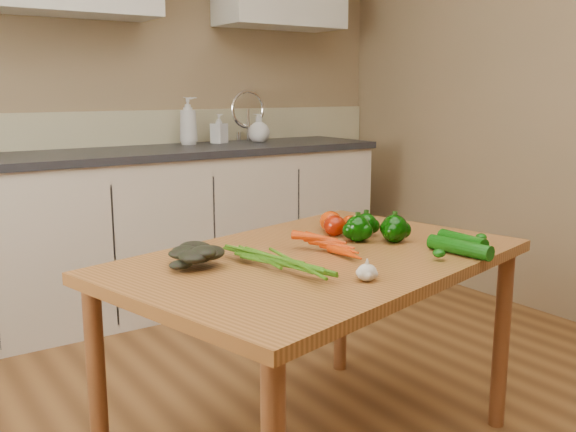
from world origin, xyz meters
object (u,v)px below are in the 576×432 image
at_px(soap_bottle_c, 259,128).
at_px(zucchini_a, 462,241).
at_px(table, 319,278).
at_px(soap_bottle_a, 188,121).
at_px(zucchini_b, 460,247).
at_px(carrot_bunch, 312,249).
at_px(pepper_a, 358,229).
at_px(soap_bottle_b, 219,129).
at_px(leafy_greens, 193,251).
at_px(pepper_b, 366,225).
at_px(tomato_a, 335,226).
at_px(tomato_b, 331,221).
at_px(tomato_c, 350,224).
at_px(garlic_bulb, 367,272).
at_px(pepper_c, 395,229).

bearing_deg(soap_bottle_c, zucchini_a, 40.00).
distance_m(table, soap_bottle_a, 1.99).
bearing_deg(zucchini_b, carrot_bunch, 151.46).
height_order(soap_bottle_a, pepper_a, soap_bottle_a).
distance_m(soap_bottle_b, pepper_a, 1.88).
bearing_deg(leafy_greens, pepper_b, 1.46).
relative_size(soap_bottle_b, zucchini_b, 0.80).
distance_m(table, zucchini_b, 0.46).
height_order(soap_bottle_c, tomato_a, soap_bottle_c).
relative_size(tomato_b, tomato_c, 1.20).
relative_size(soap_bottle_a, carrot_bunch, 1.14).
relative_size(table, carrot_bunch, 6.05).
xyz_separation_m(carrot_bunch, leafy_greens, (-0.34, 0.13, 0.01)).
bearing_deg(soap_bottle_b, soap_bottle_c, -129.57).
distance_m(carrot_bunch, garlic_bulb, 0.27).
xyz_separation_m(pepper_c, tomato_c, (-0.03, 0.21, -0.02)).
relative_size(carrot_bunch, tomato_a, 2.96).
height_order(pepper_b, pepper_c, pepper_c).
distance_m(soap_bottle_b, zucchini_b, 2.17).
distance_m(soap_bottle_b, leafy_greens, 2.07).
distance_m(soap_bottle_c, tomato_b, 1.71).
bearing_deg(zucchini_a, tomato_a, 122.61).
bearing_deg(soap_bottle_a, tomato_b, -174.76).
distance_m(pepper_b, tomato_a, 0.11).
relative_size(table, tomato_c, 21.39).
xyz_separation_m(table, garlic_bulb, (-0.06, -0.30, 0.10)).
bearing_deg(table, carrot_bunch, -163.57).
bearing_deg(zucchini_b, zucchini_a, 36.09).
distance_m(soap_bottle_a, pepper_c, 1.93).
bearing_deg(garlic_bulb, tomato_c, 54.58).
xyz_separation_m(soap_bottle_a, zucchini_a, (-0.01, -2.09, -0.31)).
relative_size(tomato_c, zucchini_b, 0.31).
xyz_separation_m(soap_bottle_c, tomato_b, (-0.65, -1.56, -0.24)).
xyz_separation_m(soap_bottle_a, zucchini_b, (-0.09, -2.15, -0.31)).
relative_size(soap_bottle_b, tomato_a, 2.14).
height_order(tomato_c, zucchini_b, tomato_c).
xyz_separation_m(table, soap_bottle_b, (0.65, 1.88, 0.36)).
distance_m(tomato_b, zucchini_a, 0.49).
height_order(soap_bottle_b, pepper_a, soap_bottle_b).
relative_size(soap_bottle_c, zucchini_b, 0.78).
bearing_deg(carrot_bunch, table, 16.43).
distance_m(soap_bottle_a, soap_bottle_b, 0.20).
bearing_deg(pepper_a, tomato_c, 60.03).
bearing_deg(tomato_c, tomato_a, -170.10).
xyz_separation_m(pepper_c, tomato_b, (-0.08, 0.26, -0.01)).
xyz_separation_m(soap_bottle_b, pepper_a, (-0.43, -1.81, -0.24)).
xyz_separation_m(table, pepper_b, (0.31, 0.12, 0.12)).
distance_m(carrot_bunch, tomato_a, 0.33).
height_order(pepper_a, pepper_c, pepper_c).
height_order(soap_bottle_c, pepper_b, soap_bottle_c).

